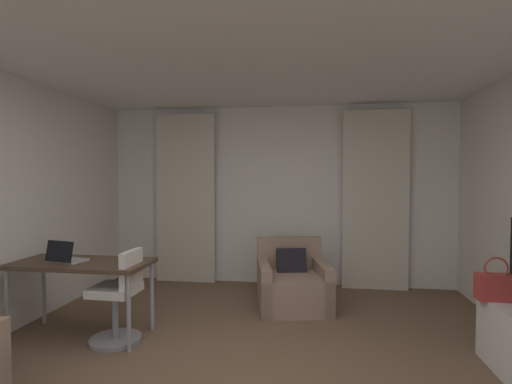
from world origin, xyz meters
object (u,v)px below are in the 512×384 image
(desk, at_px, (82,268))
(armchair, at_px, (292,284))
(desk_chair, at_px, (119,301))
(handbag_primary, at_px, (496,286))
(laptop, at_px, (66,257))

(desk, bearing_deg, armchair, 30.82)
(desk_chair, bearing_deg, desk, 169.92)
(armchair, relative_size, handbag_primary, 2.78)
(desk_chair, relative_size, handbag_primary, 2.39)
(desk_chair, xyz_separation_m, laptop, (-0.56, 0.03, 0.40))
(laptop, relative_size, handbag_primary, 0.99)
(laptop, distance_m, handbag_primary, 3.91)
(laptop, height_order, handbag_primary, laptop)
(laptop, xyz_separation_m, handbag_primary, (3.90, 0.06, -0.14))
(armchair, height_order, desk_chair, desk_chair)
(desk_chair, bearing_deg, handbag_primary, 1.51)
(armchair, distance_m, laptop, 2.52)
(armchair, bearing_deg, desk_chair, -141.17)
(handbag_primary, bearing_deg, desk_chair, -178.49)
(handbag_primary, bearing_deg, laptop, -179.11)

